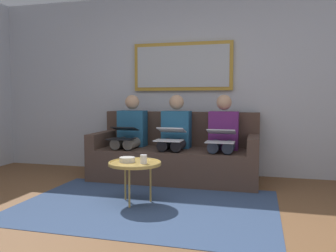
{
  "coord_description": "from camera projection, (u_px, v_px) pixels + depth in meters",
  "views": [
    {
      "loc": [
        -1.1,
        2.45,
        1.09
      ],
      "look_at": [
        0.0,
        -1.7,
        0.75
      ],
      "focal_mm": 37.22,
      "sensor_mm": 36.0,
      "label": 1
    }
  ],
  "objects": [
    {
      "name": "ground_plane",
      "position": [
        112.0,
        244.0,
        2.73
      ],
      "size": [
        6.0,
        5.2,
        0.1
      ],
      "primitive_type": "cube",
      "color": "brown"
    },
    {
      "name": "wall_rear",
      "position": [
        184.0,
        84.0,
        5.13
      ],
      "size": [
        6.0,
        0.12,
        2.6
      ],
      "primitive_type": "cube",
      "color": "#B7BCC6",
      "rests_on": "ground_plane"
    },
    {
      "name": "area_rug",
      "position": [
        147.0,
        205.0,
        3.54
      ],
      "size": [
        2.6,
        1.8,
        0.01
      ],
      "primitive_type": "cube",
      "color": "#33476B",
      "rests_on": "ground_plane"
    },
    {
      "name": "couch",
      "position": [
        176.0,
        156.0,
        4.74
      ],
      "size": [
        2.2,
        0.9,
        0.9
      ],
      "color": "#4C382D",
      "rests_on": "ground_plane"
    },
    {
      "name": "framed_mirror",
      "position": [
        182.0,
        67.0,
        5.02
      ],
      "size": [
        1.45,
        0.05,
        0.69
      ],
      "color": "#B7892D"
    },
    {
      "name": "coffee_table",
      "position": [
        135.0,
        164.0,
        3.6
      ],
      "size": [
        0.55,
        0.55,
        0.44
      ],
      "color": "tan",
      "rests_on": "ground_plane"
    },
    {
      "name": "cup",
      "position": [
        144.0,
        159.0,
        3.53
      ],
      "size": [
        0.07,
        0.07,
        0.09
      ],
      "primitive_type": "cylinder",
      "color": "silver",
      "rests_on": "coffee_table"
    },
    {
      "name": "bowl",
      "position": [
        127.0,
        160.0,
        3.62
      ],
      "size": [
        0.16,
        0.16,
        0.05
      ],
      "primitive_type": "cylinder",
      "color": "beige",
      "rests_on": "coffee_table"
    },
    {
      "name": "person_left",
      "position": [
        223.0,
        136.0,
        4.49
      ],
      "size": [
        0.38,
        0.58,
        1.14
      ],
      "color": "#66236B",
      "rests_on": "couch"
    },
    {
      "name": "laptop_silver",
      "position": [
        221.0,
        136.0,
        4.25
      ],
      "size": [
        0.34,
        0.36,
        0.16
      ],
      "color": "silver"
    },
    {
      "name": "person_middle",
      "position": [
        175.0,
        135.0,
        4.65
      ],
      "size": [
        0.38,
        0.58,
        1.14
      ],
      "color": "#235B84",
      "rests_on": "couch"
    },
    {
      "name": "laptop_white",
      "position": [
        170.0,
        135.0,
        4.42
      ],
      "size": [
        0.34,
        0.38,
        0.16
      ],
      "color": "white"
    },
    {
      "name": "person_right",
      "position": [
        130.0,
        133.0,
        4.81
      ],
      "size": [
        0.38,
        0.58,
        1.14
      ],
      "color": "#235B84",
      "rests_on": "couch"
    },
    {
      "name": "laptop_black",
      "position": [
        123.0,
        133.0,
        4.58
      ],
      "size": [
        0.33,
        0.38,
        0.16
      ],
      "color": "black"
    }
  ]
}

